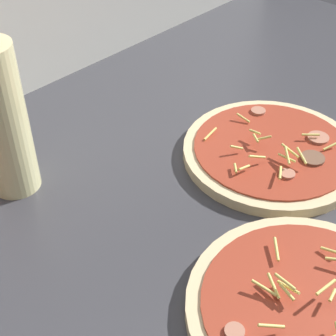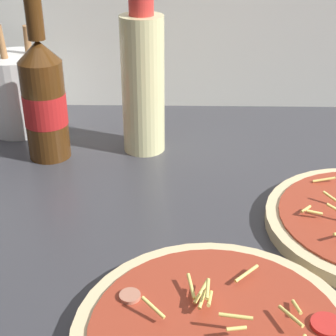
{
  "view_description": "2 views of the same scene",
  "coord_description": "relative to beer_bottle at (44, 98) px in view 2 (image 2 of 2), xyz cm",
  "views": [
    {
      "loc": [
        -36.59,
        -28.7,
        51.44
      ],
      "look_at": [
        -0.94,
        4.8,
        11.05
      ],
      "focal_mm": 55.0,
      "sensor_mm": 36.0,
      "label": 1
    },
    {
      "loc": [
        -5.37,
        -52.11,
        39.98
      ],
      "look_at": [
        -6.54,
        3.88,
        10.18
      ],
      "focal_mm": 55.0,
      "sensor_mm": 36.0,
      "label": 2
    }
  ],
  "objects": [
    {
      "name": "counter_slab",
      "position": [
        26.01,
        -22.23,
        -11.06
      ],
      "size": [
        160.0,
        90.0,
        2.5
      ],
      "color": "#38383D",
      "rests_on": "ground"
    },
    {
      "name": "beer_bottle",
      "position": [
        0.0,
        0.0,
        0.0
      ],
      "size": [
        6.71,
        6.71,
        26.92
      ],
      "color": "#47280F",
      "rests_on": "counter_slab"
    },
    {
      "name": "utensil_crock",
      "position": [
        -7.52,
        11.11,
        -3.02
      ],
      "size": [
        11.7,
        11.7,
        18.86
      ],
      "color": "silver",
      "rests_on": "counter_slab"
    },
    {
      "name": "oil_bottle",
      "position": [
        15.09,
        2.94,
        1.58
      ],
      "size": [
        6.79,
        6.79,
        24.77
      ],
      "color": "beige",
      "rests_on": "counter_slab"
    }
  ]
}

